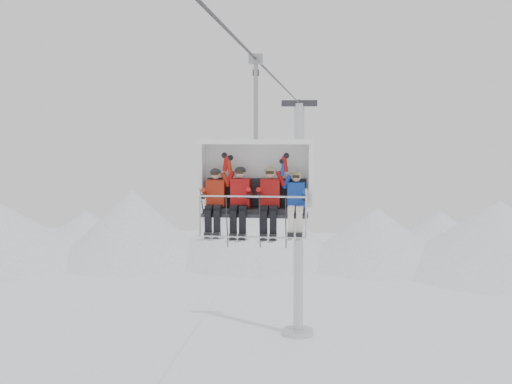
# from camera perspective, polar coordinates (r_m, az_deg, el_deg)

# --- Properties ---
(ridgeline) EXTENTS (72.00, 21.00, 7.00)m
(ridgeline) POSITION_cam_1_polar(r_m,az_deg,el_deg) (57.09, 3.10, -3.58)
(ridgeline) COLOR white
(ridgeline) RESTS_ON ground
(lift_tower_right) EXTENTS (2.00, 1.80, 13.48)m
(lift_tower_right) POSITION_cam_1_polar(r_m,az_deg,el_deg) (36.77, 3.81, -3.92)
(lift_tower_right) COLOR silver
(lift_tower_right) RESTS_ON ground
(haul_cable) EXTENTS (0.06, 50.00, 0.06)m
(haul_cable) POSITION_cam_1_polar(r_m,az_deg,el_deg) (14.44, 0.00, 11.73)
(haul_cable) COLOR #313136
(haul_cable) RESTS_ON lift_tower_left
(chairlift_carrier) EXTENTS (2.51, 1.17, 3.98)m
(chairlift_carrier) POSITION_cam_1_polar(r_m,az_deg,el_deg) (14.46, 0.04, 1.41)
(chairlift_carrier) COLOR black
(chairlift_carrier) RESTS_ON haul_cable
(skier_far_left) EXTENTS (0.41, 1.69, 1.62)m
(skier_far_left) POSITION_cam_1_polar(r_m,az_deg,el_deg) (14.33, -3.66, -0.62)
(skier_far_left) COLOR #B62813
(skier_far_left) RESTS_ON chairlift_carrier
(skier_center_left) EXTENTS (0.43, 1.69, 1.69)m
(skier_center_left) POSITION_cam_1_polar(r_m,az_deg,el_deg) (14.25, -1.44, -0.57)
(skier_center_left) COLOR red
(skier_center_left) RESTS_ON chairlift_carrier
(skier_center_right) EXTENTS (0.43, 1.69, 1.69)m
(skier_center_right) POSITION_cam_1_polar(r_m,az_deg,el_deg) (14.17, 1.25, -0.60)
(skier_center_right) COLOR #AB1312
(skier_center_right) RESTS_ON chairlift_carrier
(skier_far_right) EXTENTS (0.38, 1.69, 1.53)m
(skier_far_right) POSITION_cam_1_polar(r_m,az_deg,el_deg) (14.12, 3.56, -0.82)
(skier_far_right) COLOR #153CA6
(skier_far_right) RESTS_ON chairlift_carrier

